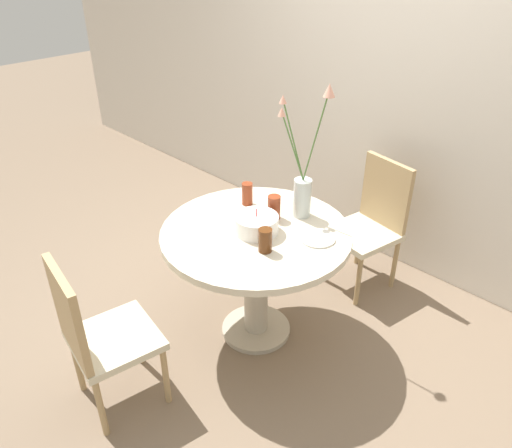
# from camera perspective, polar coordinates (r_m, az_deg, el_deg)

# --- Properties ---
(ground_plane) EXTENTS (16.00, 16.00, 0.00)m
(ground_plane) POSITION_cam_1_polar(r_m,az_deg,el_deg) (3.15, 0.00, -12.05)
(ground_plane) COLOR #7A6651
(wall_back) EXTENTS (8.00, 0.05, 2.60)m
(wall_back) POSITION_cam_1_polar(r_m,az_deg,el_deg) (3.47, 16.01, 15.65)
(wall_back) COLOR silver
(wall_back) RESTS_ON ground_plane
(dining_table) EXTENTS (1.04, 1.04, 0.73)m
(dining_table) POSITION_cam_1_polar(r_m,az_deg,el_deg) (2.79, 0.00, -3.38)
(dining_table) COLOR beige
(dining_table) RESTS_ON ground_plane
(chair_left_flank) EXTENTS (0.47, 0.47, 0.88)m
(chair_left_flank) POSITION_cam_1_polar(r_m,az_deg,el_deg) (3.38, 13.12, 0.57)
(chair_left_flank) COLOR beige
(chair_left_flank) RESTS_ON ground_plane
(chair_near_front) EXTENTS (0.46, 0.46, 0.88)m
(chair_near_front) POSITION_cam_1_polar(r_m,az_deg,el_deg) (2.54, -17.81, -11.73)
(chair_near_front) COLOR beige
(chair_near_front) RESTS_ON ground_plane
(birthday_cake) EXTENTS (0.24, 0.24, 0.14)m
(birthday_cake) POSITION_cam_1_polar(r_m,az_deg,el_deg) (2.67, 0.07, -0.01)
(birthday_cake) COLOR white
(birthday_cake) RESTS_ON dining_table
(flower_vase) EXTENTS (0.32, 0.13, 0.77)m
(flower_vase) POSITION_cam_1_polar(r_m,az_deg,el_deg) (2.77, 5.40, 4.69)
(flower_vase) COLOR silver
(flower_vase) RESTS_ON dining_table
(side_plate) EXTENTS (0.19, 0.19, 0.01)m
(side_plate) POSITION_cam_1_polar(r_m,az_deg,el_deg) (2.65, 7.03, -1.62)
(side_plate) COLOR silver
(side_plate) RESTS_ON dining_table
(drink_glass_0) EXTENTS (0.07, 0.07, 0.13)m
(drink_glass_0) POSITION_cam_1_polar(r_m,az_deg,el_deg) (2.51, 1.06, -1.87)
(drink_glass_0) COLOR #51280F
(drink_glass_0) RESTS_ON dining_table
(drink_glass_1) EXTENTS (0.07, 0.07, 0.14)m
(drink_glass_1) POSITION_cam_1_polar(r_m,az_deg,el_deg) (2.79, 2.08, 1.92)
(drink_glass_1) COLOR maroon
(drink_glass_1) RESTS_ON dining_table
(drink_glass_2) EXTENTS (0.06, 0.06, 0.13)m
(drink_glass_2) POSITION_cam_1_polar(r_m,az_deg,el_deg) (2.94, -1.01, 3.47)
(drink_glass_2) COLOR maroon
(drink_glass_2) RESTS_ON dining_table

